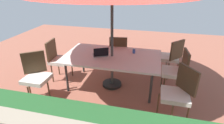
% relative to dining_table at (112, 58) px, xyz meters
% --- Properties ---
extents(ground_plane, '(10.00, 10.00, 0.02)m').
position_rel_dining_table_xyz_m(ground_plane, '(0.00, 0.00, -0.71)').
color(ground_plane, '#935442').
extents(dining_table, '(2.08, 1.23, 0.75)m').
position_rel_dining_table_xyz_m(dining_table, '(0.00, 0.00, 0.00)').
color(dining_table, silver).
rests_on(dining_table, ground_plane).
extents(chair_south, '(0.48, 0.49, 0.98)m').
position_rel_dining_table_xyz_m(chair_south, '(0.01, -0.76, -0.15)').
color(chair_south, silver).
rests_on(chair_south, ground_plane).
extents(chair_east, '(0.48, 0.47, 0.98)m').
position_rel_dining_table_xyz_m(chair_east, '(1.32, -0.01, -0.15)').
color(chair_east, silver).
rests_on(chair_east, ground_plane).
extents(chair_west, '(0.48, 0.47, 0.98)m').
position_rel_dining_table_xyz_m(chair_west, '(-1.37, -0.05, -0.15)').
color(chair_west, silver).
rests_on(chair_west, ground_plane).
extents(chair_northeast, '(0.58, 0.58, 0.98)m').
position_rel_dining_table_xyz_m(chair_northeast, '(1.35, 0.83, -0.15)').
color(chair_northeast, silver).
rests_on(chair_northeast, ground_plane).
extents(chair_northwest, '(0.58, 0.58, 0.98)m').
position_rel_dining_table_xyz_m(chair_northwest, '(-1.35, 0.78, -0.15)').
color(chair_northwest, silver).
rests_on(chair_northwest, ground_plane).
extents(chair_southwest, '(0.59, 0.59, 0.98)m').
position_rel_dining_table_xyz_m(chair_southwest, '(-1.29, -0.78, -0.15)').
color(chair_southwest, silver).
rests_on(chair_southwest, ground_plane).
extents(laptop, '(0.40, 0.36, 0.21)m').
position_rel_dining_table_xyz_m(laptop, '(0.24, 0.06, 0.09)').
color(laptop, gray).
rests_on(laptop, dining_table).
extents(cup, '(0.06, 0.06, 0.09)m').
position_rel_dining_table_xyz_m(cup, '(-0.44, -0.27, 0.09)').
color(cup, '#334C99').
rests_on(cup, dining_table).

